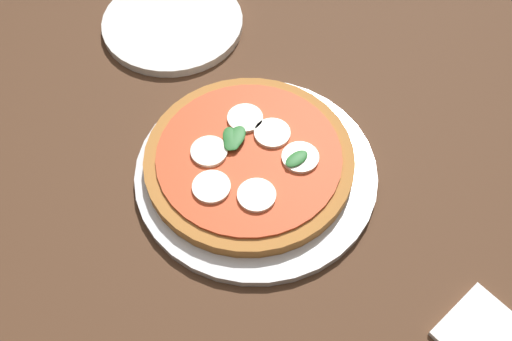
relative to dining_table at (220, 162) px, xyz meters
name	(u,v)px	position (x,y,z in m)	size (l,w,h in m)	color
ground_plane	(234,316)	(0.00, 0.00, -0.68)	(6.00, 6.00, 0.00)	#2D2B28
dining_table	(220,162)	(0.00, 0.00, 0.00)	(1.59, 1.08, 0.76)	#4C301E
serving_tray	(256,172)	(0.09, 0.03, 0.09)	(0.32, 0.32, 0.01)	silver
pizza	(249,159)	(0.08, 0.02, 0.11)	(0.28, 0.28, 0.03)	#B27033
plate_white	(173,23)	(-0.22, -0.02, 0.09)	(0.23, 0.23, 0.01)	white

